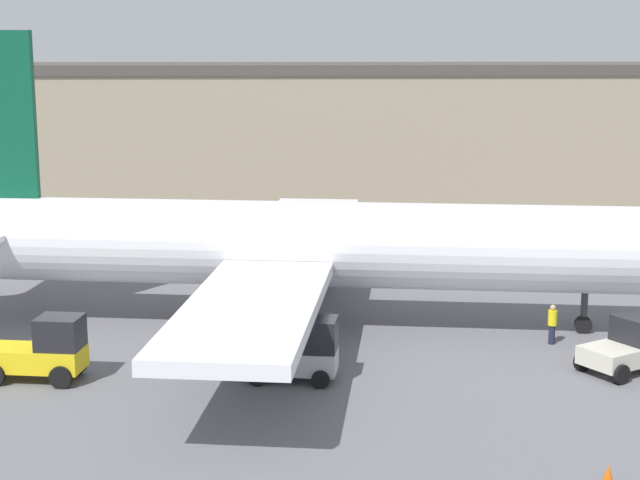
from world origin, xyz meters
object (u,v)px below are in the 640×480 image
object	(u,v)px
ground_crew_worker	(552,323)
safety_cone_near	(608,474)
airplane	(295,245)
belt_loader_truck	(299,351)
baggage_tug	(43,351)
pushback_tug	(626,347)

from	to	relation	value
ground_crew_worker	safety_cone_near	size ratio (longest dim) A/B	2.92
ground_crew_worker	safety_cone_near	xyz separation A→B (m)	(-1.87, -12.66, -0.58)
airplane	belt_loader_truck	xyz separation A→B (m)	(0.05, -7.06, -2.42)
safety_cone_near	airplane	bearing A→B (deg)	117.67
ground_crew_worker	safety_cone_near	world-z (taller)	ground_crew_worker
airplane	baggage_tug	xyz separation A→B (m)	(-8.98, -6.75, -2.40)
belt_loader_truck	safety_cone_near	bearing A→B (deg)	-37.57
pushback_tug	safety_cone_near	distance (m)	9.99
baggage_tug	belt_loader_truck	xyz separation A→B (m)	(9.03, -0.31, -0.02)
pushback_tug	airplane	bearing A→B (deg)	121.02
belt_loader_truck	safety_cone_near	distance (m)	12.01
ground_crew_worker	belt_loader_truck	size ratio (longest dim) A/B	0.48
pushback_tug	belt_loader_truck	bearing A→B (deg)	152.31
airplane	belt_loader_truck	bearing A→B (deg)	-81.86
airplane	ground_crew_worker	bearing A→B (deg)	-9.29
ground_crew_worker	belt_loader_truck	distance (m)	10.84
ground_crew_worker	belt_loader_truck	world-z (taller)	belt_loader_truck
ground_crew_worker	baggage_tug	bearing A→B (deg)	136.56
baggage_tug	airplane	bearing A→B (deg)	45.12
baggage_tug	safety_cone_near	world-z (taller)	baggage_tug
baggage_tug	pushback_tug	distance (m)	20.91
ground_crew_worker	belt_loader_truck	xyz separation A→B (m)	(-10.09, -3.95, 0.20)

